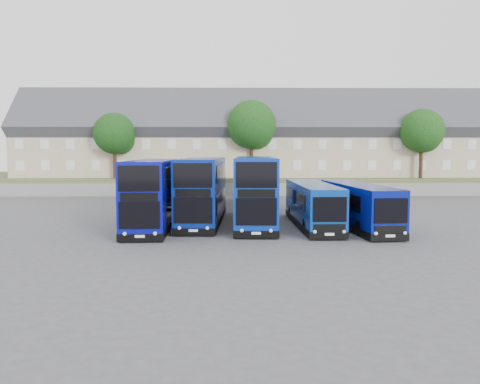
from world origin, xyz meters
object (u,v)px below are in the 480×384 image
object	(u,v)px
tree_west	(116,135)
dd_front_mid	(203,191)
tree_far	(446,132)
tree_east	(423,132)
dd_front_left	(153,195)
coach_east_a	(312,205)
tree_mid	(253,127)

from	to	relation	value
tree_west	dd_front_mid	bearing A→B (deg)	-61.58
dd_front_mid	tree_far	distance (m)	41.91
tree_east	dd_front_mid	bearing A→B (deg)	-139.20
dd_front_left	dd_front_mid	world-z (taller)	dd_front_mid
tree_west	tree_east	size ratio (longest dim) A/B	0.94
dd_front_mid	tree_west	world-z (taller)	tree_west
tree_east	tree_west	bearing A→B (deg)	-180.00
dd_front_mid	coach_east_a	bearing A→B (deg)	-10.89
tree_west	tree_east	distance (m)	36.00
dd_front_mid	coach_east_a	size ratio (longest dim) A/B	1.08
dd_front_mid	tree_mid	size ratio (longest dim) A/B	1.28
dd_front_left	tree_west	world-z (taller)	tree_west
dd_front_left	tree_west	bearing A→B (deg)	107.13
dd_front_mid	coach_east_a	xyz separation A→B (m)	(7.67, -1.79, -0.83)
tree_mid	coach_east_a	bearing A→B (deg)	-82.39
coach_east_a	tree_east	world-z (taller)	tree_east
dd_front_mid	coach_east_a	distance (m)	7.92
tree_mid	dd_front_left	bearing A→B (deg)	-108.33
coach_east_a	tree_west	distance (m)	30.42
tree_east	tree_mid	bearing A→B (deg)	178.57
dd_front_left	tree_east	distance (m)	36.60
tree_west	tree_far	bearing A→B (deg)	9.46
dd_front_left	tree_east	xyz separation A→B (m)	(27.85, 23.18, 5.15)
tree_west	tree_mid	size ratio (longest dim) A/B	0.83
dd_front_left	dd_front_mid	size ratio (longest dim) A/B	0.98
coach_east_a	tree_west	xyz separation A→B (m)	(-19.14, 22.97, 5.60)
tree_west	tree_mid	distance (m)	16.04
dd_front_mid	tree_mid	xyz separation A→B (m)	(4.54, 21.68, 5.78)
coach_east_a	tree_mid	bearing A→B (deg)	96.67
coach_east_a	tree_mid	distance (m)	24.59
tree_far	tree_east	bearing A→B (deg)	-130.60
tree_east	tree_far	world-z (taller)	tree_far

